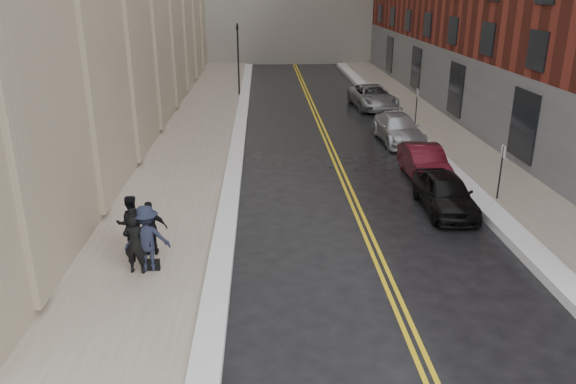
{
  "coord_description": "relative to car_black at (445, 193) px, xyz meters",
  "views": [
    {
      "loc": [
        -0.91,
        -11.42,
        7.72
      ],
      "look_at": [
        -0.15,
        5.14,
        1.6
      ],
      "focal_mm": 35.0,
      "sensor_mm": 36.0,
      "label": 1
    }
  ],
  "objects": [
    {
      "name": "snow_ridge_right",
      "position": [
        1.52,
        8.75,
        -0.55
      ],
      "size": [
        0.85,
        60.8,
        0.3
      ],
      "primitive_type": "cube",
      "color": "white",
      "rests_on": "ground"
    },
    {
      "name": "sidewalk_left",
      "position": [
        -10.13,
        8.75,
        -0.62
      ],
      "size": [
        4.0,
        64.0,
        0.15
      ],
      "primitive_type": "cube",
      "color": "gray",
      "rests_on": "ground"
    },
    {
      "name": "ground",
      "position": [
        -5.63,
        -7.25,
        -0.7
      ],
      "size": [
        160.0,
        160.0,
        0.0
      ],
      "primitive_type": "plane",
      "color": "black",
      "rests_on": "ground"
    },
    {
      "name": "pedestrian_a",
      "position": [
        -10.56,
        -3.0,
        0.32
      ],
      "size": [
        0.99,
        0.86,
        1.74
      ],
      "primitive_type": "imported",
      "rotation": [
        0.0,
        0.0,
        3.42
      ],
      "color": "black",
      "rests_on": "sidewalk_left"
    },
    {
      "name": "snow_ridge_left",
      "position": [
        -7.83,
        8.75,
        -0.57
      ],
      "size": [
        0.7,
        60.8,
        0.26
      ],
      "primitive_type": "cube",
      "color": "white",
      "rests_on": "ground"
    },
    {
      "name": "parking_sign_near",
      "position": [
        2.27,
        0.75,
        0.66
      ],
      "size": [
        0.06,
        0.35,
        2.23
      ],
      "color": "black",
      "rests_on": "ground"
    },
    {
      "name": "car_silver_near",
      "position": [
        0.52,
        9.56,
        0.0
      ],
      "size": [
        2.2,
        4.93,
        1.4
      ],
      "primitive_type": "imported",
      "rotation": [
        0.0,
        0.0,
        0.05
      ],
      "color": "#A5A8AC",
      "rests_on": "ground"
    },
    {
      "name": "car_maroon",
      "position": [
        0.28,
        3.74,
        -0.02
      ],
      "size": [
        1.45,
        4.14,
        1.36
      ],
      "primitive_type": "imported",
      "rotation": [
        0.0,
        0.0,
        -0.0
      ],
      "color": "#450C15",
      "rests_on": "ground"
    },
    {
      "name": "car_silver_far",
      "position": [
        0.83,
        18.3,
        0.05
      ],
      "size": [
        2.89,
        5.53,
        1.49
      ],
      "primitive_type": "imported",
      "rotation": [
        0.0,
        0.0,
        0.08
      ],
      "color": "gray",
      "rests_on": "ground"
    },
    {
      "name": "pedestrian_main",
      "position": [
        -10.12,
        -4.48,
        0.33
      ],
      "size": [
        0.69,
        0.5,
        1.76
      ],
      "primitive_type": "imported",
      "rotation": [
        0.0,
        0.0,
        3.01
      ],
      "color": "black",
      "rests_on": "sidewalk_left"
    },
    {
      "name": "sidewalk_right",
      "position": [
        3.37,
        8.75,
        -0.62
      ],
      "size": [
        3.0,
        64.0,
        0.15
      ],
      "primitive_type": "cube",
      "color": "gray",
      "rests_on": "ground"
    },
    {
      "name": "lane_stripe_b",
      "position": [
        -3.01,
        8.75,
        -0.69
      ],
      "size": [
        0.12,
        64.0,
        0.01
      ],
      "primitive_type": "cube",
      "color": "gold",
      "rests_on": "ground"
    },
    {
      "name": "pedestrian_b",
      "position": [
        -9.81,
        -4.34,
        0.42
      ],
      "size": [
        1.34,
        0.89,
        1.93
      ],
      "primitive_type": "imported",
      "rotation": [
        0.0,
        0.0,
        3.28
      ],
      "color": "#1A1E2F",
      "rests_on": "sidewalk_left"
    },
    {
      "name": "car_black",
      "position": [
        0.0,
        0.0,
        0.0
      ],
      "size": [
        1.68,
        4.1,
        1.39
      ],
      "primitive_type": "imported",
      "rotation": [
        0.0,
        0.0,
        -0.01
      ],
      "color": "black",
      "rests_on": "ground"
    },
    {
      "name": "pedestrian_c",
      "position": [
        -9.9,
        -3.36,
        0.29
      ],
      "size": [
        1.0,
        0.46,
        1.67
      ],
      "primitive_type": "imported",
      "rotation": [
        0.0,
        0.0,
        3.2
      ],
      "color": "black",
      "rests_on": "sidewalk_left"
    },
    {
      "name": "traffic_signal",
      "position": [
        -8.23,
        22.75,
        2.39
      ],
      "size": [
        0.18,
        0.15,
        5.2
      ],
      "color": "black",
      "rests_on": "ground"
    },
    {
      "name": "lane_stripe_a",
      "position": [
        -3.25,
        8.75,
        -0.69
      ],
      "size": [
        0.12,
        64.0,
        0.01
      ],
      "primitive_type": "cube",
      "color": "gold",
      "rests_on": "ground"
    },
    {
      "name": "parking_sign_far",
      "position": [
        2.27,
        12.75,
        0.66
      ],
      "size": [
        0.06,
        0.35,
        2.23
      ],
      "color": "black",
      "rests_on": "ground"
    }
  ]
}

